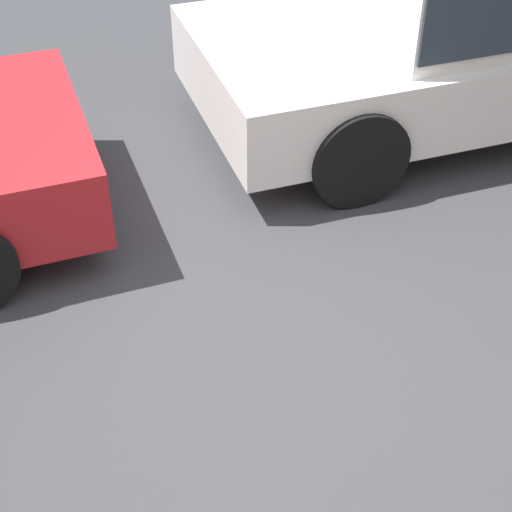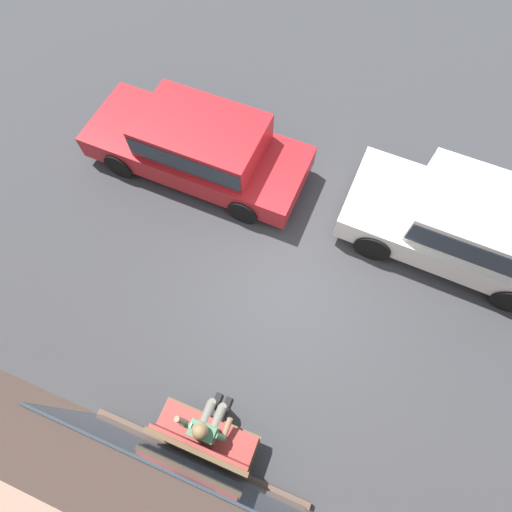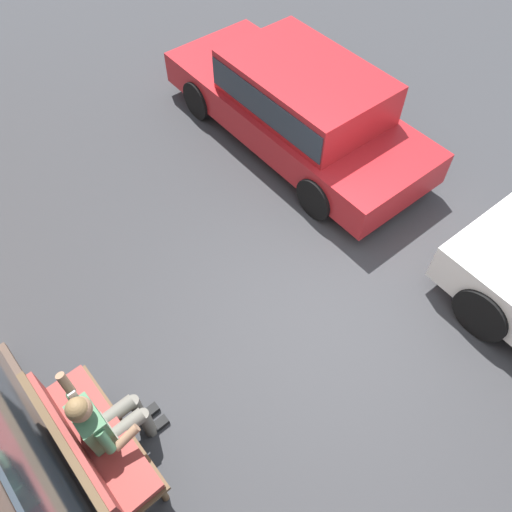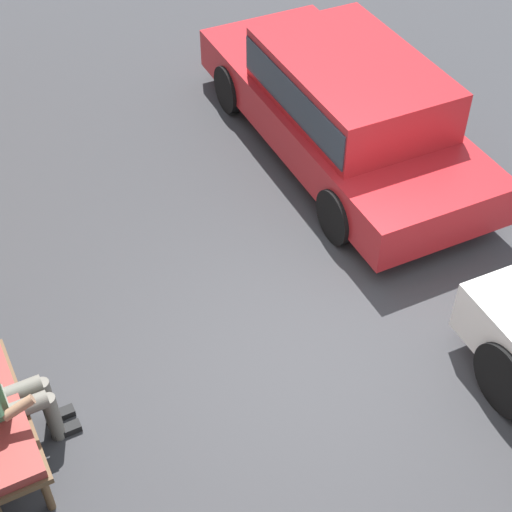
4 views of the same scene
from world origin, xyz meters
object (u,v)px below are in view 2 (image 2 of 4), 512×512
at_px(bench, 203,441).
at_px(parked_car_near, 467,222).
at_px(parked_car_mid, 199,144).
at_px(person_on_phone, 208,424).

height_order(bench, parked_car_near, parked_car_near).
xyz_separation_m(parked_car_near, parked_car_mid, (5.31, 0.12, -0.06)).
bearing_deg(parked_car_mid, parked_car_near, -178.69).
bearing_deg(parked_car_mid, bench, 115.40).
height_order(person_on_phone, parked_car_near, parked_car_near).
bearing_deg(bench, person_on_phone, -85.67).
bearing_deg(parked_car_near, person_on_phone, 58.19).
bearing_deg(person_on_phone, parked_car_mid, -63.71).
distance_m(person_on_phone, parked_car_mid, 5.24).
height_order(bench, person_on_phone, person_on_phone).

